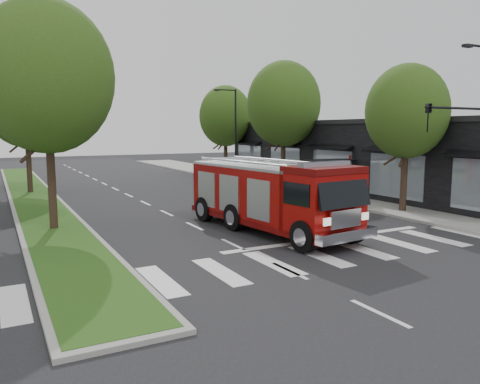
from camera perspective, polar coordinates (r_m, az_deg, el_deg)
name	(u,v)px	position (r m, az deg, el deg)	size (l,w,h in m)	color
ground	(233,245)	(18.75, -0.85, -6.42)	(140.00, 140.00, 0.00)	black
sidewalk_right	(325,193)	(33.74, 10.37, -0.15)	(5.00, 80.00, 0.15)	gray
median	(33,196)	(34.56, -23.93, -0.49)	(3.00, 50.00, 0.15)	gray
storefront_row	(374,157)	(36.46, 16.04, 4.08)	(8.00, 30.00, 5.00)	black
bus_shelter	(328,168)	(31.28, 10.69, 2.87)	(3.20, 1.60, 2.61)	black
tree_right_near	(407,112)	(26.90, 19.68, 9.21)	(4.40, 4.40, 8.05)	black
tree_right_mid	(284,104)	(36.15, 5.35, 10.64)	(5.60, 5.60, 9.72)	black
tree_right_far	(225,116)	(44.82, -1.78, 9.23)	(5.00, 5.00, 8.73)	black
tree_median_near	(46,77)	(22.43, -22.56, 12.84)	(5.80, 5.80, 10.16)	black
tree_median_far	(25,102)	(36.32, -24.71, 9.97)	(5.60, 5.60, 9.72)	black
streetlight_right_near	(477,127)	(21.94, 26.91, 7.11)	(4.08, 0.22, 8.00)	black
streetlight_right_far	(234,131)	(40.71, -0.73, 7.49)	(2.11, 0.20, 8.00)	black
fire_engine	(270,196)	(20.98, 3.65, -0.49)	(3.92, 9.87, 3.33)	#550504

